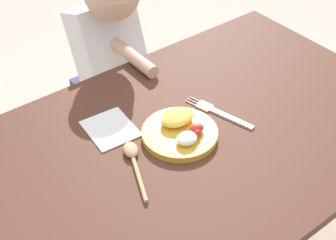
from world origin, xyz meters
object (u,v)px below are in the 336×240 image
object	(u,v)px
plate	(181,130)
fork	(219,113)
person	(110,78)
spoon	(133,158)

from	to	relation	value
plate	fork	world-z (taller)	plate
fork	person	distance (m)	0.55
plate	fork	size ratio (longest dim) A/B	0.94
plate	fork	distance (m)	0.14
spoon	person	distance (m)	0.61
plate	spoon	xyz separation A→B (m)	(-0.15, -0.00, -0.01)
spoon	person	bearing A→B (deg)	-2.99
fork	person	world-z (taller)	person
spoon	person	world-z (taller)	person
fork	person	bearing A→B (deg)	-10.72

